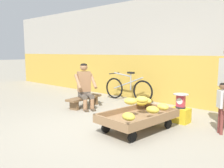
{
  "coord_description": "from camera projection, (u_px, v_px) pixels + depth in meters",
  "views": [
    {
      "loc": [
        3.11,
        -2.95,
        1.44
      ],
      "look_at": [
        -0.32,
        0.82,
        0.75
      ],
      "focal_mm": 38.51,
      "sensor_mm": 36.0,
      "label": 1
    }
  ],
  "objects": [
    {
      "name": "back_wall",
      "position": [
        177.0,
        50.0,
        6.48
      ],
      "size": [
        16.0,
        0.3,
        2.95
      ],
      "color": "gold",
      "rests_on": "ground"
    },
    {
      "name": "banana_cart",
      "position": [
        138.0,
        118.0,
        4.38
      ],
      "size": [
        0.95,
        1.5,
        0.36
      ],
      "color": "#8E6B47",
      "rests_on": "ground"
    },
    {
      "name": "bicycle_near_left",
      "position": [
        128.0,
        89.0,
        7.1
      ],
      "size": [
        1.66,
        0.48,
        0.86
      ],
      "color": "black",
      "rests_on": "ground"
    },
    {
      "name": "ground_plane",
      "position": [
        95.0,
        130.0,
        4.43
      ],
      "size": [
        80.0,
        80.0,
        0.0
      ],
      "primitive_type": "plane",
      "color": "gray"
    },
    {
      "name": "customer_child",
      "position": [
        222.0,
        103.0,
        4.17
      ],
      "size": [
        0.21,
        0.23,
        0.91
      ],
      "color": "brown",
      "rests_on": "ground"
    },
    {
      "name": "low_bench",
      "position": [
        84.0,
        99.0,
        6.27
      ],
      "size": [
        0.45,
        1.13,
        0.27
      ],
      "color": "brown",
      "rests_on": "ground"
    },
    {
      "name": "banana_pile",
      "position": [
        144.0,
        105.0,
        4.43
      ],
      "size": [
        0.8,
        1.41,
        0.25
      ],
      "color": "yellow",
      "rests_on": "banana_cart"
    },
    {
      "name": "vendor_seated",
      "position": [
        85.0,
        86.0,
        6.14
      ],
      "size": [
        0.74,
        0.63,
        1.14
      ],
      "color": "#9E704C",
      "rests_on": "ground"
    },
    {
      "name": "plastic_crate",
      "position": [
        180.0,
        115.0,
        4.9
      ],
      "size": [
        0.36,
        0.28,
        0.3
      ],
      "color": "gold",
      "rests_on": "ground"
    },
    {
      "name": "weighing_scale",
      "position": [
        181.0,
        101.0,
        4.86
      ],
      "size": [
        0.3,
        0.3,
        0.29
      ],
      "color": "#28282D",
      "rests_on": "plastic_crate"
    }
  ]
}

